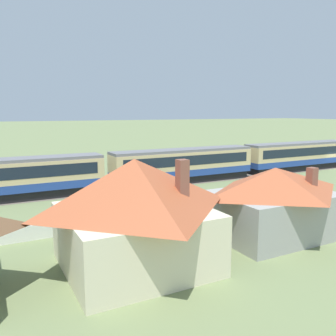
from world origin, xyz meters
The scene contains 6 objects.
ground_plane centered at (0.00, 0.00, 0.00)m, with size 600.00×600.00×0.00m, color #707F51.
passenger_train centered at (-24.67, 1.73, 2.25)m, with size 96.39×3.17×4.05m.
railway_track centered at (-24.67, 1.73, 0.01)m, with size 141.12×3.60×0.04m.
cottage_terracotta_roof_2 centered at (-39.28, -17.62, 3.13)m, with size 8.16×7.87×6.02m.
cottage_terracotta_roof_3 centered at (-29.02, -17.52, 2.47)m, with size 8.49×6.20×4.77m.
picket_fence_front centered at (-45.67, -10.80, 0.53)m, with size 45.15×0.06×1.05m, color white.
Camera 1 is at (-46.40, -35.01, 8.51)m, focal length 38.00 mm.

